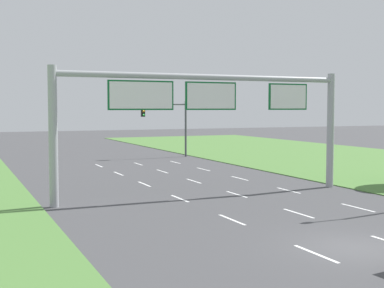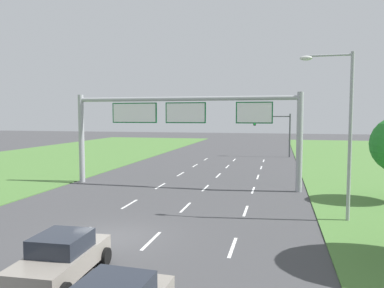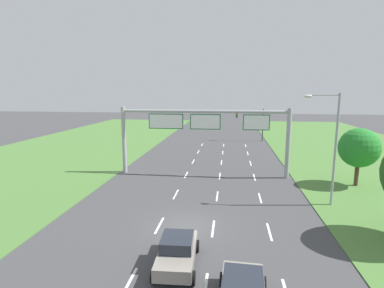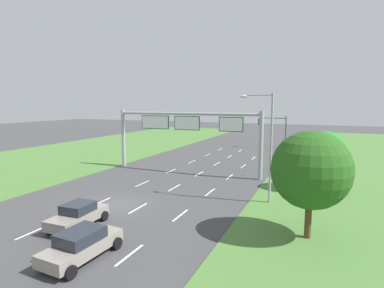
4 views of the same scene
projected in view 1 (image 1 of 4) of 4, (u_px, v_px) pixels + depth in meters
The scene contains 6 objects.
ground_plane at pixel (357, 248), 18.69m from camera, with size 200.00×200.00×0.00m, color #424244.
lane_dashes_inner_left at pixel (232, 220), 23.46m from camera, with size 0.14×50.40×0.01m.
lane_dashes_inner_right at pixel (298, 213), 24.87m from camera, with size 0.14×50.40×0.01m.
lane_dashes_slip at pixel (358, 208), 26.28m from camera, with size 0.14×50.40×0.01m.
sign_gantry at pixel (208, 107), 29.48m from camera, with size 17.24×0.44×7.00m.
traffic_light_mast at pixel (168, 118), 52.76m from camera, with size 4.76×0.49×5.60m.
Camera 1 is at (-12.70, -14.51, 4.91)m, focal length 50.00 mm.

